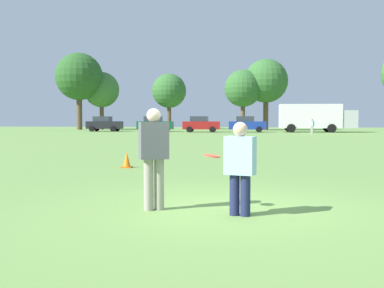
# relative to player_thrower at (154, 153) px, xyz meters

# --- Properties ---
(ground_plane) EXTENTS (159.97, 159.97, 0.00)m
(ground_plane) POSITION_rel_player_thrower_xyz_m (1.15, 0.29, -0.95)
(ground_plane) COLOR #6B9347
(player_thrower) EXTENTS (0.53, 0.44, 1.68)m
(player_thrower) POSITION_rel_player_thrower_xyz_m (0.00, 0.00, 0.00)
(player_thrower) COLOR gray
(player_thrower) RESTS_ON ground
(player_defender) EXTENTS (0.51, 0.37, 1.46)m
(player_defender) POSITION_rel_player_thrower_xyz_m (1.43, -0.26, -0.14)
(player_defender) COLOR #1E234C
(player_defender) RESTS_ON ground
(frisbee) EXTENTS (0.27, 0.27, 0.07)m
(frisbee) POSITION_rel_player_thrower_xyz_m (0.94, 0.19, -0.05)
(frisbee) COLOR #E54C33
(traffic_cone) EXTENTS (0.32, 0.32, 0.48)m
(traffic_cone) POSITION_rel_player_thrower_xyz_m (-2.41, 6.58, -0.72)
(traffic_cone) COLOR #D8590C
(traffic_cone) RESTS_ON ground
(parked_car_near_left) EXTENTS (4.28, 2.38, 1.82)m
(parked_car_near_left) POSITION_rel_player_thrower_xyz_m (-17.52, 48.05, -0.03)
(parked_car_near_left) COLOR black
(parked_car_near_left) RESTS_ON ground
(parked_car_mid_left) EXTENTS (4.28, 2.38, 1.82)m
(parked_car_mid_left) POSITION_rel_player_thrower_xyz_m (-11.17, 47.89, -0.03)
(parked_car_mid_left) COLOR #0C4C2D
(parked_car_mid_left) RESTS_ON ground
(parked_car_center) EXTENTS (4.28, 2.38, 1.82)m
(parked_car_center) POSITION_rel_player_thrower_xyz_m (-5.43, 46.57, -0.03)
(parked_car_center) COLOR maroon
(parked_car_center) RESTS_ON ground
(parked_car_mid_right) EXTENTS (4.28, 2.38, 1.82)m
(parked_car_mid_right) POSITION_rel_player_thrower_xyz_m (-0.21, 47.01, -0.03)
(parked_car_mid_right) COLOR navy
(parked_car_mid_right) RESTS_ON ground
(box_truck) EXTENTS (8.61, 3.28, 3.18)m
(box_truck) POSITION_rel_player_thrower_xyz_m (7.50, 48.03, 0.80)
(box_truck) COLOR white
(box_truck) RESTS_ON ground
(bystander_sideline_watcher) EXTENTS (0.45, 0.48, 1.52)m
(bystander_sideline_watcher) POSITION_rel_player_thrower_xyz_m (6.53, 41.72, -0.09)
(bystander_sideline_watcher) COLOR gray
(bystander_sideline_watcher) RESTS_ON ground
(tree_west_oak) EXTENTS (6.63, 6.63, 10.77)m
(tree_west_oak) POSITION_rel_player_thrower_xyz_m (-24.01, 56.33, 6.46)
(tree_west_oak) COLOR brown
(tree_west_oak) RESTS_ON ground
(tree_west_maple) EXTENTS (5.10, 5.10, 8.30)m
(tree_west_maple) POSITION_rel_player_thrower_xyz_m (-21.57, 58.72, 4.75)
(tree_west_maple) COLOR brown
(tree_west_maple) RESTS_ON ground
(tree_center_elm) EXTENTS (5.02, 5.02, 8.15)m
(tree_center_elm) POSITION_rel_player_thrower_xyz_m (-12.09, 61.11, 4.66)
(tree_center_elm) COLOR brown
(tree_center_elm) RESTS_ON ground
(tree_east_birch) EXTENTS (4.99, 4.99, 8.11)m
(tree_east_birch) POSITION_rel_player_thrower_xyz_m (-1.12, 56.75, 4.63)
(tree_east_birch) COLOR brown
(tree_east_birch) RESTS_ON ground
(tree_east_oak) EXTENTS (5.93, 5.93, 9.63)m
(tree_east_oak) POSITION_rel_player_thrower_xyz_m (1.93, 57.93, 5.67)
(tree_east_oak) COLOR brown
(tree_east_oak) RESTS_ON ground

